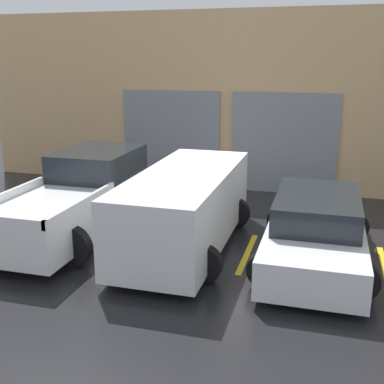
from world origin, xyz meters
TOP-DOWN VIEW (x-y plane):
  - ground_plane at (0.00, 0.00)m, footprint 28.00×28.00m
  - shophouse_building at (-0.00, 3.29)m, footprint 16.65×0.68m
  - pickup_truck at (-2.71, -1.71)m, footprint 2.50×5.08m
  - sedan_white at (2.71, -1.99)m, footprint 2.27×4.61m
  - sedan_side at (0.00, -2.02)m, footprint 2.29×4.96m
  - parking_stripe_far_left at (-4.06, -2.02)m, footprint 0.12×2.20m
  - parking_stripe_left at (-1.35, -2.02)m, footprint 0.12×2.20m
  - parking_stripe_centre at (1.35, -2.02)m, footprint 0.12×2.20m

SIDE VIEW (x-z plane):
  - ground_plane at x=0.00m, z-range 0.00..0.00m
  - parking_stripe_far_left at x=-4.06m, z-range 0.00..0.01m
  - parking_stripe_left at x=-1.35m, z-range 0.00..0.01m
  - parking_stripe_centre at x=1.35m, z-range 0.00..0.01m
  - sedan_white at x=2.71m, z-range -0.04..1.32m
  - pickup_truck at x=-2.71m, z-range -0.05..1.69m
  - sedan_side at x=0.00m, z-range 0.07..1.74m
  - shophouse_building at x=0.00m, z-range -0.03..5.30m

